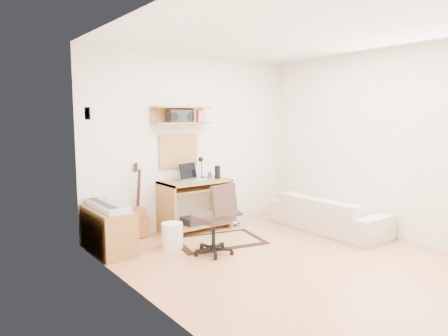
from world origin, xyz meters
TOP-DOWN VIEW (x-y plane):
  - floor at (0.00, 0.00)m, footprint 3.60×4.00m
  - ceiling at (0.00, 0.00)m, footprint 3.60×4.00m
  - back_wall at (0.00, 2.00)m, footprint 3.60×0.01m
  - left_wall at (-1.80, 0.00)m, footprint 0.01×4.00m
  - right_wall at (1.80, 0.00)m, footprint 0.01×4.00m
  - wall_shelf at (-0.30, 1.88)m, footprint 0.90×0.25m
  - cork_board at (-0.30, 1.98)m, footprint 0.64×0.03m
  - wall_photo at (-1.79, 1.50)m, footprint 0.02×0.20m
  - desk at (-0.18, 1.73)m, footprint 1.00×0.55m
  - laptop at (-0.21, 1.71)m, footprint 0.41×0.41m
  - speaker at (0.20, 1.68)m, footprint 0.09×0.09m
  - desk_lamp at (0.04, 1.87)m, footprint 0.11×0.11m
  - pencil_cup at (0.15, 1.83)m, footprint 0.06×0.06m
  - boombox at (-0.33, 1.87)m, footprint 0.38×0.17m
  - rug at (-0.22, 1.07)m, footprint 1.29×1.01m
  - task_chair at (-0.58, 0.70)m, footprint 0.51×0.51m
  - cabinet at (-1.58, 1.55)m, footprint 0.40×0.90m
  - music_keyboard at (-1.58, 1.55)m, footprint 0.27×0.87m
  - guitar at (-1.00, 1.86)m, footprint 0.29×0.19m
  - waste_basket at (-0.87, 1.20)m, footprint 0.29×0.29m
  - printer at (0.46, 1.77)m, footprint 0.54×0.49m
  - sofa at (1.38, 0.54)m, footprint 0.52×1.78m

SIDE VIEW (x-z plane):
  - floor at x=0.00m, z-range -0.01..0.00m
  - rug at x=-0.22m, z-range 0.00..0.02m
  - printer at x=0.46m, z-range 0.00..0.17m
  - waste_basket at x=-0.87m, z-range 0.00..0.33m
  - cabinet at x=-1.58m, z-range 0.00..0.55m
  - sofa at x=1.38m, z-range 0.00..0.70m
  - desk at x=-0.18m, z-range 0.00..0.75m
  - task_chair at x=-0.58m, z-range 0.00..0.90m
  - guitar at x=-1.00m, z-range 0.00..1.05m
  - music_keyboard at x=-1.58m, z-range 0.55..0.63m
  - pencil_cup at x=0.15m, z-range 0.75..0.84m
  - speaker at x=0.20m, z-range 0.75..0.95m
  - laptop at x=-0.21m, z-range 0.75..1.01m
  - desk_lamp at x=0.04m, z-range 0.75..1.08m
  - cork_board at x=-0.30m, z-range 0.92..1.42m
  - back_wall at x=0.00m, z-range 0.00..2.60m
  - left_wall at x=-1.80m, z-range 0.00..2.60m
  - right_wall at x=1.80m, z-range 0.00..2.60m
  - boombox at x=-0.33m, z-range 1.58..1.78m
  - wall_shelf at x=-0.30m, z-range 1.57..1.83m
  - wall_photo at x=-1.79m, z-range 1.65..1.79m
  - ceiling at x=0.00m, z-range 2.60..2.61m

